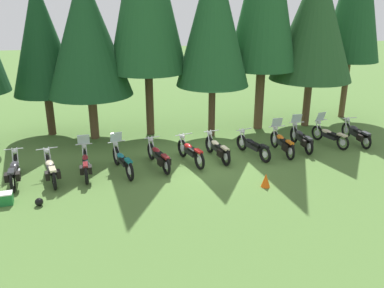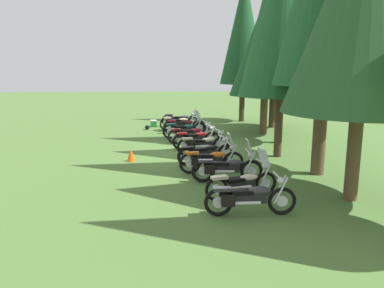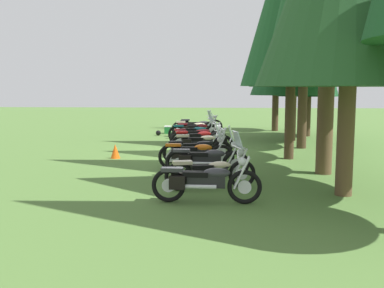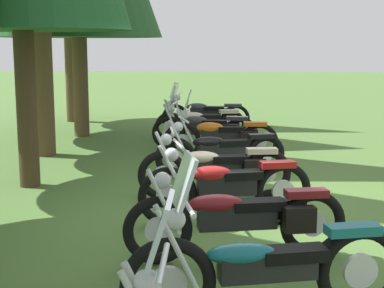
{
  "view_description": "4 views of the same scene",
  "coord_description": "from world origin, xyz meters",
  "px_view_note": "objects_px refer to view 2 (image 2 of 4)",
  "views": [
    {
      "loc": [
        -3.84,
        -14.54,
        6.16
      ],
      "look_at": [
        -0.57,
        -0.16,
        0.82
      ],
      "focal_mm": 38.02,
      "sensor_mm": 36.0,
      "label": 1
    },
    {
      "loc": [
        15.6,
        -1.47,
        3.51
      ],
      "look_at": [
        1.07,
        -0.39,
        0.56
      ],
      "focal_mm": 35.53,
      "sensor_mm": 36.0,
      "label": 2
    },
    {
      "loc": [
        15.87,
        0.97,
        2.29
      ],
      "look_at": [
        1.57,
        -0.15,
        0.52
      ],
      "focal_mm": 41.5,
      "sensor_mm": 36.0,
      "label": 3
    },
    {
      "loc": [
        -7.7,
        -0.14,
        2.2
      ],
      "look_at": [
        0.01,
        0.41,
        0.88
      ],
      "focal_mm": 55.12,
      "sensor_mm": 36.0,
      "label": 4
    }
  ],
  "objects_px": {
    "motorcycle_0": "(181,119)",
    "motorcycle_6": "(202,144)",
    "motorcycle_1": "(179,122)",
    "dropped_helmet": "(147,127)",
    "picnic_cooler": "(154,123)",
    "motorcycle_3": "(186,129)",
    "pine_tree_1": "(275,49)",
    "traffic_cone": "(131,155)",
    "motorcycle_8": "(211,159)",
    "motorcycle_5": "(197,138)",
    "motorcycle_2": "(184,125)",
    "motorcycle_10": "(243,182)",
    "pine_tree_4": "(284,17)",
    "pine_tree_0": "(244,30)",
    "motorcycle_9": "(227,168)",
    "motorcycle_7": "(207,152)",
    "motorcycle_11": "(249,197)",
    "motorcycle_4": "(191,134)",
    "pine_tree_2": "(266,43)"
  },
  "relations": [
    {
      "from": "motorcycle_0",
      "to": "motorcycle_6",
      "type": "height_order",
      "value": "motorcycle_0"
    },
    {
      "from": "motorcycle_1",
      "to": "dropped_helmet",
      "type": "relative_size",
      "value": 8.86
    },
    {
      "from": "motorcycle_6",
      "to": "picnic_cooler",
      "type": "xyz_separation_m",
      "value": [
        -7.6,
        -2.17,
        -0.25
      ]
    },
    {
      "from": "motorcycle_3",
      "to": "pine_tree_1",
      "type": "distance_m",
      "value": 7.29
    },
    {
      "from": "traffic_cone",
      "to": "motorcycle_8",
      "type": "bearing_deg",
      "value": 56.09
    },
    {
      "from": "traffic_cone",
      "to": "dropped_helmet",
      "type": "xyz_separation_m",
      "value": [
        -7.44,
        0.3,
        -0.11
      ]
    },
    {
      "from": "pine_tree_1",
      "to": "motorcycle_3",
      "type": "bearing_deg",
      "value": -60.45
    },
    {
      "from": "motorcycle_5",
      "to": "motorcycle_6",
      "type": "distance_m",
      "value": 1.16
    },
    {
      "from": "motorcycle_1",
      "to": "motorcycle_2",
      "type": "bearing_deg",
      "value": -91.54
    },
    {
      "from": "motorcycle_10",
      "to": "pine_tree_4",
      "type": "distance_m",
      "value": 7.22
    },
    {
      "from": "dropped_helmet",
      "to": "motorcycle_6",
      "type": "bearing_deg",
      "value": 21.01
    },
    {
      "from": "motorcycle_2",
      "to": "pine_tree_4",
      "type": "height_order",
      "value": "pine_tree_4"
    },
    {
      "from": "motorcycle_2",
      "to": "pine_tree_0",
      "type": "xyz_separation_m",
      "value": [
        -4.4,
        4.06,
        5.35
      ]
    },
    {
      "from": "motorcycle_9",
      "to": "pine_tree_4",
      "type": "distance_m",
      "value": 6.44
    },
    {
      "from": "motorcycle_5",
      "to": "pine_tree_4",
      "type": "xyz_separation_m",
      "value": [
        1.71,
        3.08,
        4.9
      ]
    },
    {
      "from": "motorcycle_9",
      "to": "motorcycle_1",
      "type": "bearing_deg",
      "value": 98.79
    },
    {
      "from": "motorcycle_8",
      "to": "picnic_cooler",
      "type": "xyz_separation_m",
      "value": [
        -10.39,
        -2.18,
        -0.28
      ]
    },
    {
      "from": "motorcycle_2",
      "to": "motorcycle_7",
      "type": "distance_m",
      "value": 6.64
    },
    {
      "from": "motorcycle_1",
      "to": "motorcycle_11",
      "type": "bearing_deg",
      "value": -96.92
    },
    {
      "from": "motorcycle_1",
      "to": "motorcycle_5",
      "type": "height_order",
      "value": "motorcycle_5"
    },
    {
      "from": "motorcycle_1",
      "to": "motorcycle_7",
      "type": "distance_m",
      "value": 7.84
    },
    {
      "from": "motorcycle_3",
      "to": "pine_tree_4",
      "type": "height_order",
      "value": "pine_tree_4"
    },
    {
      "from": "motorcycle_1",
      "to": "motorcycle_11",
      "type": "distance_m",
      "value": 12.92
    },
    {
      "from": "motorcycle_11",
      "to": "pine_tree_4",
      "type": "bearing_deg",
      "value": 68.22
    },
    {
      "from": "pine_tree_0",
      "to": "motorcycle_4",
      "type": "bearing_deg",
      "value": -28.58
    },
    {
      "from": "motorcycle_8",
      "to": "pine_tree_0",
      "type": "xyz_separation_m",
      "value": [
        -12.33,
        3.56,
        5.33
      ]
    },
    {
      "from": "pine_tree_1",
      "to": "pine_tree_4",
      "type": "bearing_deg",
      "value": -14.18
    },
    {
      "from": "motorcycle_10",
      "to": "motorcycle_11",
      "type": "xyz_separation_m",
      "value": [
        1.27,
        -0.12,
        0.01
      ]
    },
    {
      "from": "motorcycle_2",
      "to": "pine_tree_1",
      "type": "distance_m",
      "value": 6.88
    },
    {
      "from": "motorcycle_5",
      "to": "motorcycle_8",
      "type": "distance_m",
      "value": 3.95
    },
    {
      "from": "motorcycle_4",
      "to": "motorcycle_6",
      "type": "distance_m",
      "value": 2.45
    },
    {
      "from": "motorcycle_6",
      "to": "pine_tree_0",
      "type": "bearing_deg",
      "value": 60.2
    },
    {
      "from": "dropped_helmet",
      "to": "motorcycle_5",
      "type": "bearing_deg",
      "value": 23.94
    },
    {
      "from": "motorcycle_4",
      "to": "pine_tree_0",
      "type": "xyz_separation_m",
      "value": [
        -7.1,
        3.87,
        5.36
      ]
    },
    {
      "from": "motorcycle_1",
      "to": "motorcycle_7",
      "type": "height_order",
      "value": "motorcycle_1"
    },
    {
      "from": "traffic_cone",
      "to": "pine_tree_2",
      "type": "bearing_deg",
      "value": 130.87
    },
    {
      "from": "pine_tree_4",
      "to": "dropped_helmet",
      "type": "distance_m",
      "value": 10.38
    },
    {
      "from": "motorcycle_2",
      "to": "dropped_helmet",
      "type": "height_order",
      "value": "motorcycle_2"
    },
    {
      "from": "motorcycle_5",
      "to": "motorcycle_7",
      "type": "xyz_separation_m",
      "value": [
        2.64,
        0.13,
        -0.03
      ]
    },
    {
      "from": "motorcycle_2",
      "to": "motorcycle_10",
      "type": "xyz_separation_m",
      "value": [
        10.42,
        1.06,
        -0.01
      ]
    },
    {
      "from": "motorcycle_4",
      "to": "pine_tree_0",
      "type": "bearing_deg",
      "value": 48.96
    },
    {
      "from": "traffic_cone",
      "to": "motorcycle_6",
      "type": "bearing_deg",
      "value": 107.71
    },
    {
      "from": "motorcycle_7",
      "to": "motorcycle_8",
      "type": "distance_m",
      "value": 1.3
    },
    {
      "from": "pine_tree_2",
      "to": "picnic_cooler",
      "type": "distance_m",
      "value": 7.98
    },
    {
      "from": "motorcycle_1",
      "to": "dropped_helmet",
      "type": "bearing_deg",
      "value": 160.77
    },
    {
      "from": "motorcycle_5",
      "to": "pine_tree_2",
      "type": "height_order",
      "value": "pine_tree_2"
    },
    {
      "from": "motorcycle_5",
      "to": "motorcycle_6",
      "type": "xyz_separation_m",
      "value": [
        1.15,
        0.12,
        -0.02
      ]
    },
    {
      "from": "motorcycle_0",
      "to": "motorcycle_11",
      "type": "relative_size",
      "value": 1.06
    },
    {
      "from": "pine_tree_4",
      "to": "motorcycle_8",
      "type": "bearing_deg",
      "value": -52.86
    },
    {
      "from": "motorcycle_11",
      "to": "traffic_cone",
      "type": "bearing_deg",
      "value": 120.93
    }
  ]
}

